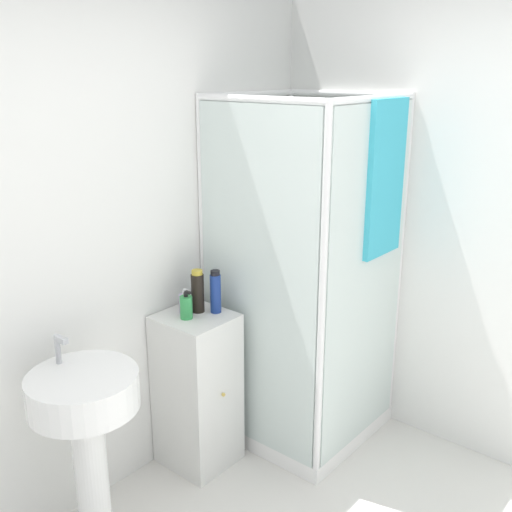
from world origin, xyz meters
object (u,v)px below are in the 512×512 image
Objects in this scene: shampoo_bottle_tall_black at (198,292)px; shampoo_bottle_blue at (216,292)px; sink at (86,421)px; soap_dispenser at (186,307)px; lotion_bottle_white at (184,303)px.

shampoo_bottle_blue is (0.05, -0.08, 0.00)m from shampoo_bottle_tall_black.
sink is 4.44× the size of shampoo_bottle_blue.
sink is 0.92m from shampoo_bottle_blue.
soap_dispenser is 0.66× the size of shampoo_bottle_blue.
soap_dispenser is (0.72, 0.13, 0.26)m from sink.
shampoo_bottle_blue is 0.17m from lotion_bottle_white.
lotion_bottle_white is at bearing 133.94° from shampoo_bottle_blue.
soap_dispenser is 0.17m from shampoo_bottle_blue.
shampoo_bottle_tall_black is 1.71× the size of lotion_bottle_white.
soap_dispenser is at bearing -170.15° from shampoo_bottle_tall_black.
shampoo_bottle_blue is at bearing -55.39° from shampoo_bottle_tall_black.
lotion_bottle_white is at bearing 54.01° from soap_dispenser.
sink is 0.77m from soap_dispenser.
lotion_bottle_white is (-0.06, 0.04, -0.06)m from shampoo_bottle_tall_black.
shampoo_bottle_tall_black reaches higher than lotion_bottle_white.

